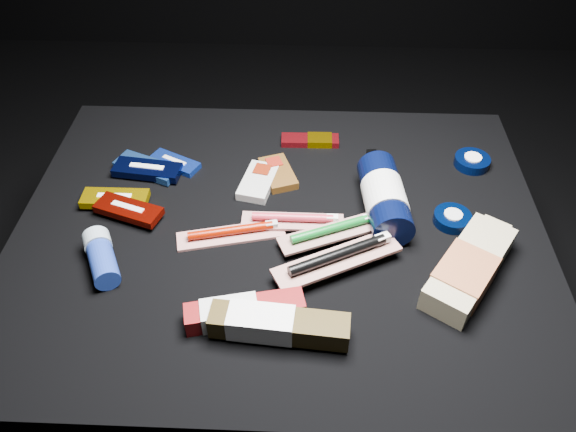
{
  "coord_description": "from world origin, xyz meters",
  "views": [
    {
      "loc": [
        0.04,
        -0.73,
        1.13
      ],
      "look_at": [
        0.01,
        0.01,
        0.42
      ],
      "focal_mm": 35.0,
      "sensor_mm": 36.0,
      "label": 1
    }
  ],
  "objects_px": {
    "lotion_bottle": "(384,197)",
    "deodorant_stick": "(101,257)",
    "bodywash_bottle": "(468,269)",
    "toothpaste_carton_red": "(240,312)"
  },
  "relations": [
    {
      "from": "lotion_bottle",
      "to": "bodywash_bottle",
      "type": "relative_size",
      "value": 1.07
    },
    {
      "from": "bodywash_bottle",
      "to": "deodorant_stick",
      "type": "xyz_separation_m",
      "value": [
        -0.62,
        0.0,
        -0.0
      ]
    },
    {
      "from": "bodywash_bottle",
      "to": "deodorant_stick",
      "type": "distance_m",
      "value": 0.62
    },
    {
      "from": "lotion_bottle",
      "to": "deodorant_stick",
      "type": "xyz_separation_m",
      "value": [
        -0.49,
        -0.15,
        -0.02
      ]
    },
    {
      "from": "lotion_bottle",
      "to": "deodorant_stick",
      "type": "bearing_deg",
      "value": -168.1
    },
    {
      "from": "lotion_bottle",
      "to": "toothpaste_carton_red",
      "type": "relative_size",
      "value": 1.27
    },
    {
      "from": "lotion_bottle",
      "to": "bodywash_bottle",
      "type": "bearing_deg",
      "value": -56.47
    },
    {
      "from": "bodywash_bottle",
      "to": "toothpaste_carton_red",
      "type": "distance_m",
      "value": 0.39
    },
    {
      "from": "bodywash_bottle",
      "to": "toothpaste_carton_red",
      "type": "height_order",
      "value": "bodywash_bottle"
    },
    {
      "from": "toothpaste_carton_red",
      "to": "bodywash_bottle",
      "type": "bearing_deg",
      "value": 1.9
    }
  ]
}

